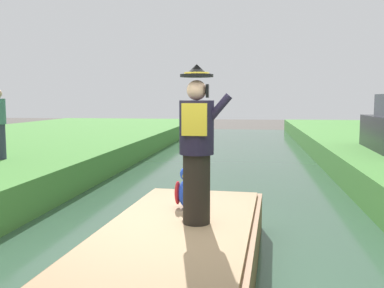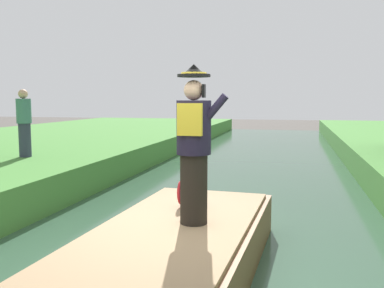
% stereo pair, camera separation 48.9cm
% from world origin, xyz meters
% --- Properties ---
extents(ground_plane, '(80.00, 80.00, 0.00)m').
position_xyz_m(ground_plane, '(0.00, 0.00, 0.00)').
color(ground_plane, '#4C4742').
extents(canal_water, '(5.75, 48.00, 0.10)m').
position_xyz_m(canal_water, '(0.00, 0.00, 0.05)').
color(canal_water, '#33513D').
rests_on(canal_water, ground).
extents(boat, '(2.01, 4.28, 0.61)m').
position_xyz_m(boat, '(0.00, -0.10, 0.40)').
color(boat, brown).
rests_on(boat, canal_water).
extents(person_pirate, '(0.61, 0.42, 1.85)m').
position_xyz_m(person_pirate, '(0.20, 0.04, 1.64)').
color(person_pirate, black).
rests_on(person_pirate, boat).
extents(parrot_plush, '(0.36, 0.35, 0.57)m').
position_xyz_m(parrot_plush, '(-0.01, 0.71, 0.95)').
color(parrot_plush, blue).
rests_on(parrot_plush, boat).
extents(person_bystander, '(0.34, 0.34, 1.60)m').
position_xyz_m(person_bystander, '(-4.89, 4.06, 1.61)').
color(person_bystander, '#33384C').
rests_on(person_bystander, grass_bank_near).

